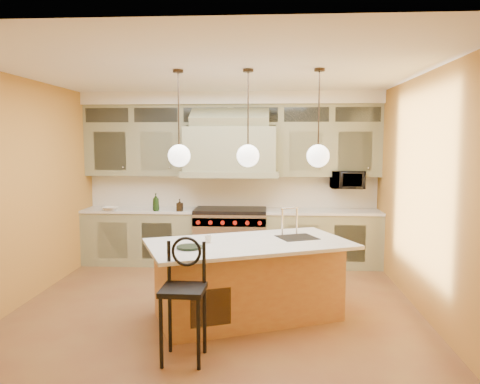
# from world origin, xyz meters

# --- Properties ---
(floor) EXTENTS (5.00, 5.00, 0.00)m
(floor) POSITION_xyz_m (0.00, 0.00, 0.00)
(floor) COLOR brown
(floor) RESTS_ON ground
(ceiling) EXTENTS (5.00, 5.00, 0.00)m
(ceiling) POSITION_xyz_m (0.00, 0.00, 2.90)
(ceiling) COLOR white
(ceiling) RESTS_ON wall_back
(wall_back) EXTENTS (5.00, 0.00, 5.00)m
(wall_back) POSITION_xyz_m (0.00, 2.50, 1.45)
(wall_back) COLOR #B27B31
(wall_back) RESTS_ON ground
(wall_front) EXTENTS (5.00, 0.00, 5.00)m
(wall_front) POSITION_xyz_m (0.00, -2.50, 1.45)
(wall_front) COLOR #B27B31
(wall_front) RESTS_ON ground
(wall_left) EXTENTS (0.00, 5.00, 5.00)m
(wall_left) POSITION_xyz_m (-2.50, 0.00, 1.45)
(wall_left) COLOR #B27B31
(wall_left) RESTS_ON ground
(wall_right) EXTENTS (0.00, 5.00, 5.00)m
(wall_right) POSITION_xyz_m (2.50, 0.00, 1.45)
(wall_right) COLOR #B27B31
(wall_right) RESTS_ON ground
(back_cabinetry) EXTENTS (5.00, 0.77, 2.90)m
(back_cabinetry) POSITION_xyz_m (0.00, 2.23, 1.43)
(back_cabinetry) COLOR gray
(back_cabinetry) RESTS_ON floor
(range) EXTENTS (1.20, 0.74, 0.96)m
(range) POSITION_xyz_m (0.00, 2.14, 0.49)
(range) COLOR silver
(range) RESTS_ON floor
(kitchen_island) EXTENTS (2.60, 2.02, 1.35)m
(kitchen_island) POSITION_xyz_m (0.41, -0.25, 0.47)
(kitchen_island) COLOR #A3643A
(kitchen_island) RESTS_ON floor
(counter_stool) EXTENTS (0.42, 0.42, 1.17)m
(counter_stool) POSITION_xyz_m (-0.16, -1.37, 0.67)
(counter_stool) COLOR black
(counter_stool) RESTS_ON floor
(microwave) EXTENTS (0.54, 0.37, 0.30)m
(microwave) POSITION_xyz_m (1.95, 2.25, 1.45)
(microwave) COLOR black
(microwave) RESTS_ON back_cabinetry
(oil_bottle_a) EXTENTS (0.12, 0.12, 0.30)m
(oil_bottle_a) POSITION_xyz_m (-1.22, 1.92, 1.09)
(oil_bottle_a) COLOR black
(oil_bottle_a) RESTS_ON back_cabinetry
(oil_bottle_b) EXTENTS (0.10, 0.11, 0.20)m
(oil_bottle_b) POSITION_xyz_m (-0.82, 1.92, 1.04)
(oil_bottle_b) COLOR black
(oil_bottle_b) RESTS_ON back_cabinetry
(fruit_bowl) EXTENTS (0.27, 0.27, 0.06)m
(fruit_bowl) POSITION_xyz_m (-2.00, 1.92, 0.97)
(fruit_bowl) COLOR silver
(fruit_bowl) RESTS_ON back_cabinetry
(cup) EXTENTS (0.10, 0.10, 0.08)m
(cup) POSITION_xyz_m (-0.05, -0.37, 0.96)
(cup) COLOR silver
(cup) RESTS_ON kitchen_island
(pendant_left) EXTENTS (0.26, 0.26, 1.11)m
(pendant_left) POSITION_xyz_m (-0.40, -0.25, 1.95)
(pendant_left) COLOR #2D2319
(pendant_left) RESTS_ON ceiling
(pendant_center) EXTENTS (0.26, 0.26, 1.11)m
(pendant_center) POSITION_xyz_m (0.40, -0.25, 1.95)
(pendant_center) COLOR #2D2319
(pendant_center) RESTS_ON ceiling
(pendant_right) EXTENTS (0.26, 0.26, 1.11)m
(pendant_right) POSITION_xyz_m (1.20, -0.25, 1.95)
(pendant_right) COLOR #2D2319
(pendant_right) RESTS_ON ceiling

